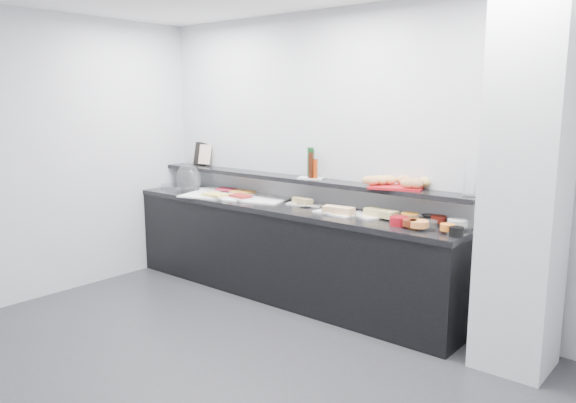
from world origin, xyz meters
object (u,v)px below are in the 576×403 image
Objects in this scene: bread_tray at (397,187)px; carafe at (470,178)px; condiment_tray at (311,178)px; framed_print at (201,154)px; cloche_base at (179,187)px; sandwich_plate_mid at (335,213)px.

bread_tray is 0.66m from carafe.
carafe is (1.55, -0.04, 0.14)m from condiment_tray.
carafe reaches higher than bread_tray.
framed_print is 1.67m from condiment_tray.
cloche_base is 3.32m from carafe.
sandwich_plate_mid is at bearing -50.59° from condiment_tray.
sandwich_plate_mid is 0.58m from bread_tray.
framed_print is 3.22m from carafe.
cloche_base is at bearing 164.94° from bread_tray.
sandwich_plate_mid is 1.30× the size of carafe.
framed_print is at bearing 177.60° from carafe.
bread_tray is at bearing 176.10° from carafe.
sandwich_plate_mid is 0.89× the size of bread_tray.
framed_print is at bearing 153.60° from condiment_tray.
sandwich_plate_mid is (2.18, -0.06, -0.01)m from cloche_base.
cloche_base is 2.67m from bread_tray.
condiment_tray is at bearing 18.96° from cloche_base.
cloche_base is 1.77m from condiment_tray.
cloche_base is 1.30× the size of carafe.
cloche_base is 2.18m from sandwich_plate_mid.
carafe reaches higher than framed_print.
carafe reaches higher than sandwich_plate_mid.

